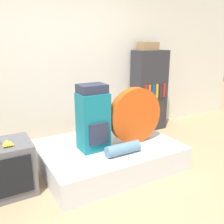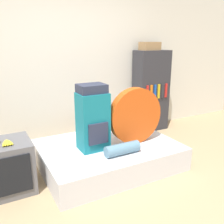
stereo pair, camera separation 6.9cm
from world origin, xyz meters
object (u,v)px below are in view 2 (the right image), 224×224
sleeping_roll (122,149)px  cardboard_box (150,46)px  tent_bag (135,116)px  backpack (93,118)px  bookshelf (151,91)px  television (6,167)px

sleeping_roll → cardboard_box: bearing=44.3°
tent_bag → sleeping_roll: tent_bag is taller
backpack → bookshelf: bearing=30.5°
backpack → sleeping_roll: bearing=-53.7°
backpack → bookshelf: bookshelf is taller
cardboard_box → tent_bag: bearing=-133.2°
tent_bag → television: (-1.67, 0.12, -0.40)m
tent_bag → sleeping_roll: size_ratio=1.69×
backpack → television: (-1.07, 0.04, -0.43)m
bookshelf → cardboard_box: cardboard_box is taller
sleeping_roll → bookshelf: bookshelf is taller
backpack → television: 1.16m
tent_bag → cardboard_box: (0.98, 1.05, 0.89)m
bookshelf → cardboard_box: bearing=-179.1°
bookshelf → tent_bag: bearing=-135.0°
bookshelf → television: bearing=-161.1°
sleeping_roll → bookshelf: 1.95m
backpack → bookshelf: size_ratio=0.56×
tent_bag → cardboard_box: cardboard_box is taller
television → bookshelf: size_ratio=0.39×
tent_bag → television: size_ratio=1.30×
backpack → cardboard_box: 2.04m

